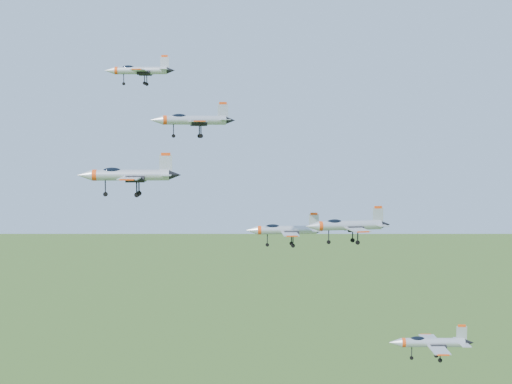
{
  "coord_description": "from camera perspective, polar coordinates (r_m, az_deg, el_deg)",
  "views": [
    {
      "loc": [
        12.15,
        -108.0,
        133.86
      ],
      "look_at": [
        7.18,
        -2.66,
        125.9
      ],
      "focal_mm": 50.0,
      "sensor_mm": 36.0,
      "label": 1
    }
  ],
  "objects": [
    {
      "name": "jet_trail",
      "position": [
        109.87,
        13.77,
        -11.6
      ],
      "size": [
        12.57,
        10.36,
        3.36
      ],
      "rotation": [
        0.0,
        0.0,
        0.04
      ],
      "color": "#A5ABB2"
    },
    {
      "name": "jet_lead",
      "position": [
        123.19,
        -9.36,
        9.58
      ],
      "size": [
        11.99,
        9.86,
        3.21
      ],
      "rotation": [
        0.0,
        0.0,
        0.02
      ],
      "color": "#A5ABB2"
    },
    {
      "name": "jet_right_low",
      "position": [
        100.01,
        7.31,
        -2.65
      ],
      "size": [
        12.26,
        10.36,
        3.31
      ],
      "rotation": [
        0.0,
        0.0,
        0.23
      ],
      "color": "#A5ABB2"
    },
    {
      "name": "jet_right_high",
      "position": [
        91.49,
        -10.22,
        1.36
      ],
      "size": [
        13.2,
        10.95,
        3.53
      ],
      "rotation": [
        0.0,
        0.0,
        0.09
      ],
      "color": "#A5ABB2"
    },
    {
      "name": "jet_left_low",
      "position": [
        117.84,
        2.31,
        -3.04
      ],
      "size": [
        13.34,
        11.09,
        3.56
      ],
      "rotation": [
        0.0,
        0.0,
        0.11
      ],
      "color": "#A5ABB2"
    },
    {
      "name": "jet_left_high",
      "position": [
        104.22,
        -5.14,
        5.76
      ],
      "size": [
        12.37,
        10.45,
        3.33
      ],
      "rotation": [
        0.0,
        0.0,
        0.23
      ],
      "color": "#A5ABB2"
    }
  ]
}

